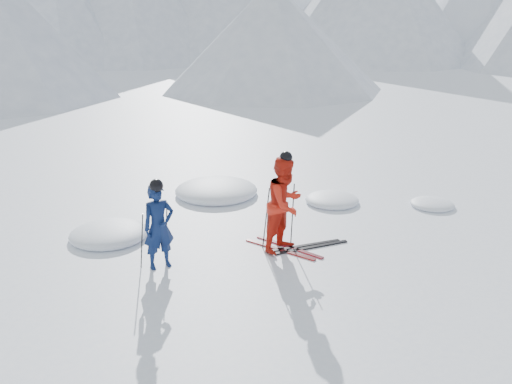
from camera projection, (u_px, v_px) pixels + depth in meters
ground at (318, 235)px, 12.03m from camera, size 160.00×160.00×0.00m
skier_blue at (159, 227)px, 10.28m from camera, size 0.62×0.42×1.68m
skier_red at (285, 204)px, 11.01m from camera, size 1.17×1.04×2.00m
pole_blue_left at (142, 241)px, 10.34m from camera, size 0.11×0.08×1.11m
pole_blue_right at (167, 233)px, 10.69m from camera, size 0.11×0.07×1.12m
pole_red_left at (266, 218)px, 11.17m from camera, size 0.13×0.10×1.33m
pole_red_right at (292, 214)px, 11.39m from camera, size 0.13×0.09×1.33m
ski_worn_left at (280, 249)px, 11.26m from camera, size 0.71×1.61×0.03m
ski_worn_right at (289, 247)px, 11.38m from camera, size 0.60×1.65×0.03m
ski_loose_a at (303, 246)px, 11.44m from camera, size 1.68×0.42×0.03m
ski_loose_b at (311, 247)px, 11.37m from camera, size 1.69×0.36×0.03m
snow_lumps at (223, 205)px, 13.87m from camera, size 9.02×5.43×0.49m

